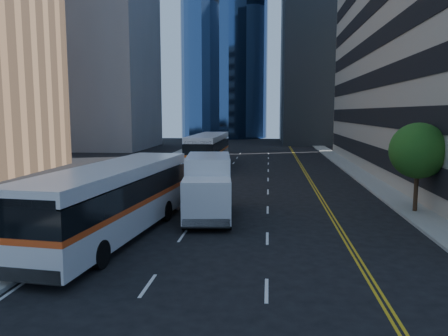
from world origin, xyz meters
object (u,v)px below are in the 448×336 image
Objects in this scene: pedestrian at (19,232)px; bus_rear at (208,149)px; street_tree at (418,151)px; bus_front at (114,199)px; box_truck at (208,186)px.

bus_rear is at bearing -10.79° from pedestrian.
pedestrian is (-18.46, -9.64, -2.59)m from street_tree.
street_tree is at bearing -66.62° from pedestrian.
street_tree is 25.62m from bus_rear.
bus_rear is at bearing 94.57° from bus_front.
box_truck is at bearing -45.46° from pedestrian.
box_truck is 10.10m from pedestrian.
bus_rear is at bearing 91.44° from box_truck.
bus_front is at bearing -46.82° from pedestrian.
street_tree is 0.38× the size of bus_rear.
bus_rear is 1.85× the size of box_truck.
box_truck is (-11.82, -2.07, -1.86)m from street_tree.
street_tree is 0.38× the size of bus_front.
bus_rear is (0.65, 27.26, 0.04)m from bus_front.
box_truck is at bearing -81.48° from bus_rear.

